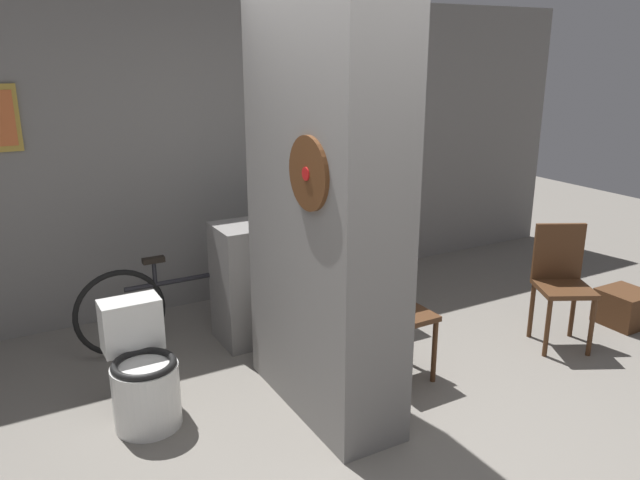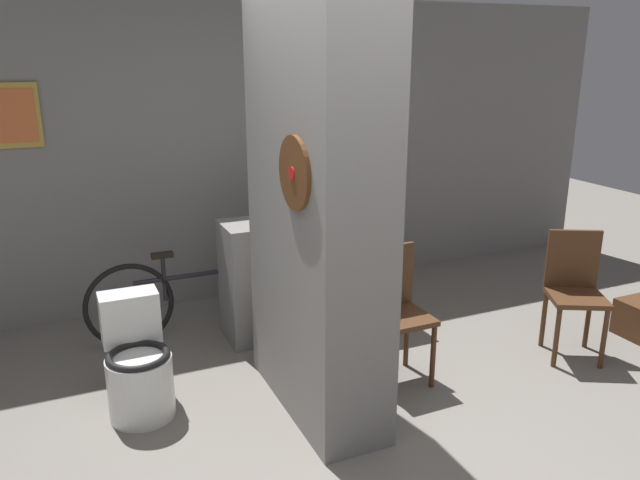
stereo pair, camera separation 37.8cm
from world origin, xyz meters
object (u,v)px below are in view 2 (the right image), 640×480
object	(u,v)px
chair_near_pillar	(395,307)
bicycle	(201,293)
chair_by_doorway	(574,288)
bottle_tall	(333,198)
toilet	(138,367)

from	to	relation	value
chair_near_pillar	bicycle	distance (m)	1.60
chair_by_doorway	bicycle	world-z (taller)	chair_by_doorway
chair_by_doorway	bottle_tall	size ratio (longest dim) A/B	2.72
chair_near_pillar	bicycle	world-z (taller)	chair_near_pillar
toilet	bottle_tall	world-z (taller)	bottle_tall
toilet	bicycle	xyz separation A→B (m)	(0.62, 0.93, 0.04)
chair_by_doorway	bottle_tall	xyz separation A→B (m)	(-1.37, 1.21, 0.54)
toilet	chair_by_doorway	world-z (taller)	chair_by_doorway
chair_near_pillar	bottle_tall	world-z (taller)	bottle_tall
toilet	chair_by_doorway	size ratio (longest dim) A/B	0.78
bottle_tall	bicycle	bearing A→B (deg)	168.83
bicycle	bottle_tall	size ratio (longest dim) A/B	5.17
toilet	bicycle	world-z (taller)	toilet
bicycle	bottle_tall	world-z (taller)	bottle_tall
chair_near_pillar	bicycle	xyz separation A→B (m)	(-1.04, 1.20, -0.17)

